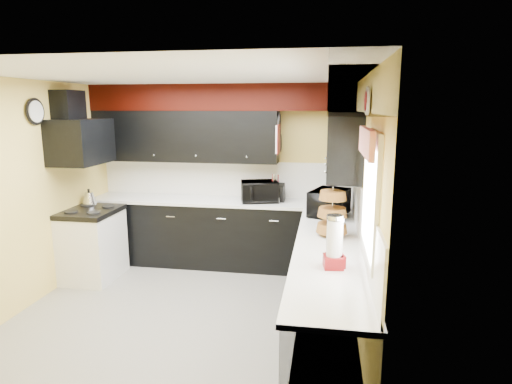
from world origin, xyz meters
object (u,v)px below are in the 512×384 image
microwave (329,203)px  utensil_crock (275,197)px  toaster_oven (260,191)px  kettle (89,198)px  knife_block (280,193)px

microwave → utensil_crock: (-0.71, 0.60, -0.08)m
toaster_oven → kettle: size_ratio=2.65×
microwave → kettle: (-3.16, 0.14, -0.09)m
kettle → microwave: bearing=-2.6°
microwave → kettle: size_ratio=2.98×
toaster_oven → utensil_crock: (0.21, 0.01, -0.07)m
utensil_crock → kettle: (-2.45, -0.46, -0.01)m
microwave → utensil_crock: microwave is taller
microwave → toaster_oven: bearing=76.2°
utensil_crock → kettle: 2.49m
microwave → knife_block: 0.90m
microwave → kettle: microwave is taller
toaster_oven → utensil_crock: size_ratio=3.29×
toaster_oven → knife_block: bearing=-6.4°
knife_block → toaster_oven: bearing=-167.8°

